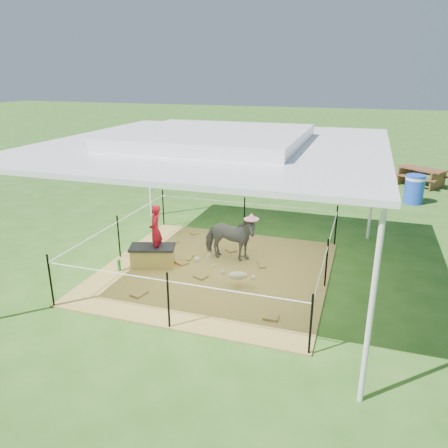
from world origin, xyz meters
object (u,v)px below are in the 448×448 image
(woman, at_px, (155,225))
(picnic_table_far, at_px, (421,177))
(straw_bale, at_px, (153,257))
(trash_barrel, at_px, (414,189))
(distant_person, at_px, (367,174))
(foal, at_px, (238,274))
(green_bottle, at_px, (119,265))
(picnic_table_near, at_px, (327,179))
(pony, at_px, (230,238))

(woman, distance_m, picnic_table_far, 11.13)
(straw_bale, xyz_separation_m, woman, (0.10, -0.00, 0.72))
(woman, xyz_separation_m, trash_barrel, (5.54, 6.88, -0.50))
(distant_person, bearing_deg, trash_barrel, 150.35)
(woman, bearing_deg, straw_bale, -107.48)
(woman, xyz_separation_m, foal, (1.90, -0.38, -0.65))
(straw_bale, relative_size, green_bottle, 3.60)
(straw_bale, bearing_deg, picnic_table_far, 57.01)
(woman, relative_size, distant_person, 0.86)
(foal, relative_size, distant_person, 0.79)
(woman, distance_m, picnic_table_near, 8.31)
(woman, relative_size, picnic_table_far, 0.68)
(foal, height_order, distant_person, distant_person)
(foal, bearing_deg, picnic_table_near, 65.59)
(pony, height_order, picnic_table_far, pony)
(foal, height_order, picnic_table_far, picnic_table_far)
(trash_barrel, bearing_deg, green_bottle, -130.19)
(straw_bale, height_order, foal, foal)
(picnic_table_near, bearing_deg, distant_person, 16.95)
(green_bottle, distance_m, picnic_table_far, 11.85)
(trash_barrel, bearing_deg, picnic_table_far, 79.98)
(straw_bale, bearing_deg, trash_barrel, 50.65)
(straw_bale, bearing_deg, distant_person, 62.39)
(straw_bale, distance_m, woman, 0.73)
(straw_bale, distance_m, pony, 1.70)
(distant_person, bearing_deg, picnic_table_near, 14.59)
(trash_barrel, distance_m, picnic_table_far, 2.53)
(picnic_table_near, bearing_deg, trash_barrel, -9.10)
(straw_bale, xyz_separation_m, green_bottle, (-0.55, -0.45, -0.07))
(picnic_table_far, distance_m, distant_person, 2.38)
(straw_bale, xyz_separation_m, trash_barrel, (5.64, 6.88, 0.23))
(straw_bale, height_order, trash_barrel, trash_barrel)
(picnic_table_near, xyz_separation_m, distant_person, (1.29, 0.17, 0.25))
(pony, relative_size, foal, 1.24)
(foal, height_order, picnic_table_near, picnic_table_near)
(foal, xyz_separation_m, distant_person, (2.17, 8.36, 0.32))
(trash_barrel, height_order, distant_person, distant_person)
(straw_bale, distance_m, picnic_table_far, 11.17)
(green_bottle, height_order, foal, foal)
(picnic_table_near, height_order, distant_person, distant_person)
(green_bottle, height_order, picnic_table_far, picnic_table_far)
(picnic_table_far, bearing_deg, picnic_table_near, -120.99)
(green_bottle, xyz_separation_m, picnic_table_near, (3.43, 8.26, 0.21))
(distant_person, bearing_deg, pony, 76.52)
(trash_barrel, bearing_deg, distant_person, 143.18)
(picnic_table_far, relative_size, distant_person, 1.27)
(pony, relative_size, picnic_table_near, 0.68)
(pony, bearing_deg, woman, 119.62)
(green_bottle, bearing_deg, distant_person, 60.74)
(trash_barrel, xyz_separation_m, picnic_table_far, (0.44, 2.49, -0.13))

